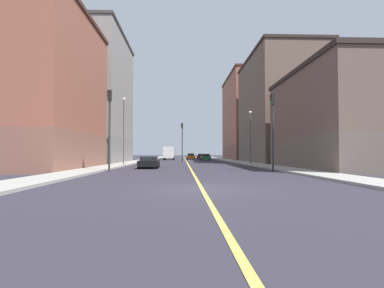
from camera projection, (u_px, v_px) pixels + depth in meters
ground_plane at (202, 189)px, 12.78m from camera, size 400.00×400.00×0.00m
sidewalk_left at (227, 160)px, 62.03m from camera, size 2.65×168.00×0.15m
sidewalk_right at (144, 160)px, 61.44m from camera, size 2.65×168.00×0.15m
lane_center_stripe at (186, 160)px, 61.73m from camera, size 0.16×154.00×0.01m
building_left_near at (345, 119)px, 28.60m from camera, size 9.94×16.12×9.49m
building_left_mid at (279, 109)px, 47.79m from camera, size 9.94×18.39×16.96m
building_left_far at (249, 118)px, 69.31m from camera, size 9.94×20.46×19.28m
building_right_corner at (36, 90)px, 28.44m from camera, size 9.94×15.07×15.01m
building_right_midblock at (93, 99)px, 46.91m from camera, size 9.94×17.38×20.04m
traffic_light_left_near at (273, 121)px, 25.34m from camera, size 0.40×0.32×6.56m
traffic_light_right_near at (109, 119)px, 24.88m from camera, size 0.40×0.32×6.77m
traffic_light_median_far at (182, 137)px, 51.21m from camera, size 0.40×0.32×6.65m
street_lamp_left_near at (250, 132)px, 37.94m from camera, size 0.36×0.36×6.71m
street_lamp_right_near at (124, 124)px, 36.13m from camera, size 0.36×0.36×8.08m
car_maroon at (201, 157)px, 74.48m from camera, size 1.93×4.40×1.34m
car_green at (206, 157)px, 63.48m from camera, size 2.04×4.40×1.34m
car_black at (149, 162)px, 30.27m from camera, size 2.02×4.53×1.19m
car_orange at (191, 156)px, 74.36m from camera, size 1.93×4.47×1.43m
box_truck at (169, 153)px, 67.29m from camera, size 2.34×6.51×2.94m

